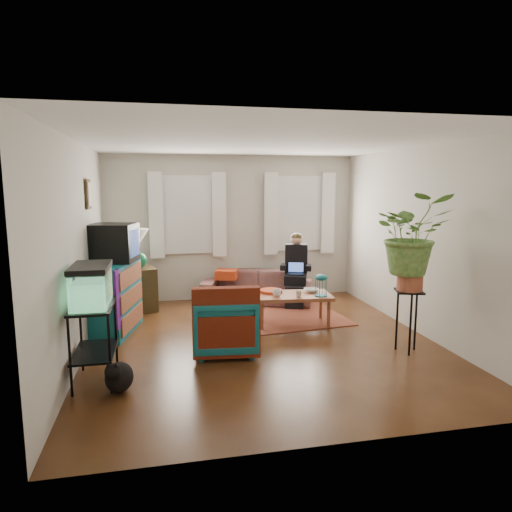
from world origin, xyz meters
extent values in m
cube|color=#4F2B14|center=(0.00, 0.00, 0.00)|extent=(4.50, 5.00, 0.01)
cube|color=white|center=(0.00, 0.00, 2.60)|extent=(4.50, 5.00, 0.01)
cube|color=silver|center=(0.00, 2.50, 1.30)|extent=(4.50, 0.01, 2.60)
cube|color=silver|center=(0.00, -2.50, 1.30)|extent=(4.50, 0.01, 2.60)
cube|color=silver|center=(-2.25, 0.00, 1.30)|extent=(0.01, 5.00, 2.60)
cube|color=silver|center=(2.25, 0.00, 1.30)|extent=(0.01, 5.00, 2.60)
cube|color=white|center=(-0.80, 2.48, 1.55)|extent=(1.08, 0.04, 1.38)
cube|color=white|center=(1.25, 2.48, 1.55)|extent=(1.08, 0.04, 1.38)
cube|color=white|center=(-0.80, 2.40, 1.55)|extent=(1.36, 0.06, 1.50)
cube|color=white|center=(1.25, 2.40, 1.55)|extent=(1.36, 0.06, 1.50)
cube|color=#3D2616|center=(-2.21, 0.85, 1.95)|extent=(0.04, 0.32, 0.40)
cube|color=maroon|center=(0.48, 1.09, 0.01)|extent=(2.16, 1.81, 0.01)
imported|color=brown|center=(0.36, 2.05, 0.37)|extent=(2.05, 1.36, 0.75)
cube|color=#381D15|center=(-1.65, 1.94, 0.36)|extent=(0.60, 0.60, 0.72)
cube|color=#115D66|center=(-1.99, 0.84, 0.50)|extent=(0.80, 1.21, 1.00)
cube|color=black|center=(-1.94, 0.94, 1.27)|extent=(0.72, 0.68, 0.53)
cube|color=black|center=(-2.00, -0.84, 0.42)|extent=(0.42, 0.75, 0.83)
cube|color=#7FD899|center=(-2.00, -0.84, 1.05)|extent=(0.37, 0.68, 0.44)
ellipsoid|color=black|center=(-1.74, -1.15, 0.18)|extent=(0.37, 0.48, 0.37)
imported|color=#106162|center=(-0.53, -0.24, 0.40)|extent=(0.84, 0.79, 0.79)
cube|color=#9E0A0A|center=(-0.56, -0.55, 0.56)|extent=(0.81, 0.26, 0.65)
cube|color=brown|center=(0.61, 0.66, 0.23)|extent=(1.18, 0.72, 0.47)
imported|color=white|center=(0.35, 0.59, 0.52)|extent=(0.14, 0.14, 0.10)
imported|color=beige|center=(0.65, 0.47, 0.51)|extent=(0.11, 0.11, 0.10)
imported|color=white|center=(0.93, 0.73, 0.49)|extent=(0.24, 0.24, 0.06)
cylinder|color=#B21414|center=(0.32, 0.85, 0.49)|extent=(0.38, 0.38, 0.04)
cube|color=black|center=(1.70, -0.72, 0.39)|extent=(0.41, 0.41, 0.79)
imported|color=#599947|center=(1.70, -0.72, 1.33)|extent=(1.08, 0.99, 1.00)
camera|label=1|loc=(-1.28, -5.69, 2.07)|focal=32.00mm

